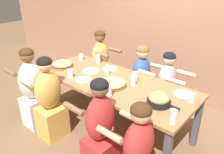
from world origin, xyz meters
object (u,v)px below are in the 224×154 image
drinking_glass_f (173,118)px  drinking_glass_b (81,57)px  diner_far_left (101,65)px  drinking_glass_h (135,77)px  empty_plate_c (83,79)px  drinking_glass_g (98,60)px  diner_near_midleft (50,102)px  empty_plate_a (91,71)px  empty_plate_d (183,94)px  diner_far_midright (166,90)px  empty_plate_b (110,69)px  drinking_glass_i (109,92)px  pizza_board_main (113,83)px  pizza_board_second (63,64)px  drinking_glass_a (107,71)px  drinking_glass_c (191,98)px  diner_near_midright (101,132)px  drinking_glass_d (133,81)px  diner_near_left (33,91)px  diner_far_center (141,81)px  skillet_bowl (159,99)px  drinking_glass_e (70,74)px

drinking_glass_f → drinking_glass_b: bearing=163.2°
diner_far_left → drinking_glass_h: bearing=65.8°
empty_plate_c → drinking_glass_f: (1.36, -0.09, 0.06)m
drinking_glass_g → diner_near_midleft: 1.06m
empty_plate_a → empty_plate_d: (1.34, 0.23, 0.00)m
drinking_glass_f → diner_far_midright: 1.22m
empty_plate_c → diner_far_left: diner_far_left is taller
empty_plate_a → empty_plate_b: 0.29m
drinking_glass_h → diner_far_left: bearing=155.8°
empty_plate_d → drinking_glass_g: (-1.48, 0.07, 0.06)m
empty_plate_c → drinking_glass_i: drinking_glass_i is taller
pizza_board_main → diner_near_midleft: diner_near_midleft is taller
pizza_board_second → drinking_glass_a: bearing=17.3°
drinking_glass_c → diner_far_midright: size_ratio=0.10×
pizza_board_main → diner_near_midleft: (-0.60, -0.57, -0.25)m
diner_near_midright → drinking_glass_d: bearing=9.2°
drinking_glass_c → drinking_glass_h: (-0.77, 0.02, 0.01)m
empty_plate_b → diner_near_left: bearing=-123.1°
empty_plate_a → diner_near_left: size_ratio=0.20×
drinking_glass_c → diner_far_midright: (-0.56, 0.52, -0.31)m
diner_near_left → drinking_glass_i: bearing=-74.0°
pizza_board_second → empty_plate_c: (0.61, -0.12, -0.03)m
drinking_glass_f → pizza_board_main: bearing=166.4°
diner_far_left → drinking_glass_g: bearing=38.7°
drinking_glass_a → drinking_glass_b: bearing=168.2°
empty_plate_d → empty_plate_b: bearing=179.7°
diner_far_center → diner_near_midright: size_ratio=0.95×
pizza_board_main → skillet_bowl: 0.68m
skillet_bowl → diner_near_midleft: diner_near_midleft is taller
drinking_glass_g → diner_near_left: (-0.31, -1.01, -0.27)m
pizza_board_second → diner_near_left: size_ratio=0.29×
drinking_glass_a → diner_near_left: (-0.72, -0.78, -0.27)m
drinking_glass_d → diner_far_midright: bearing=75.1°
diner_far_midright → diner_near_left: 1.93m
drinking_glass_e → diner_far_center: (0.53, 0.99, -0.30)m
diner_far_center → diner_far_midright: bearing=90.0°
empty_plate_a → drinking_glass_e: size_ratio=2.11×
skillet_bowl → diner_far_midright: diner_far_midright is taller
drinking_glass_f → diner_near_midleft: (-1.55, -0.34, -0.29)m
drinking_glass_a → drinking_glass_d: same height
empty_plate_d → diner_far_center: bearing=154.3°
pizza_board_main → diner_far_left: diner_far_left is taller
empty_plate_a → drinking_glass_i: (0.71, -0.38, 0.05)m
empty_plate_d → diner_near_midleft: size_ratio=0.19×
skillet_bowl → drinking_glass_d: skillet_bowl is taller
empty_plate_c → drinking_glass_d: (0.61, 0.31, 0.06)m
skillet_bowl → diner_far_left: 1.85m
empty_plate_d → drinking_glass_a: (-1.07, -0.16, 0.05)m
drinking_glass_c → drinking_glass_a: bearing=-177.4°
empty_plate_a → diner_far_midright: diner_far_midright is taller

